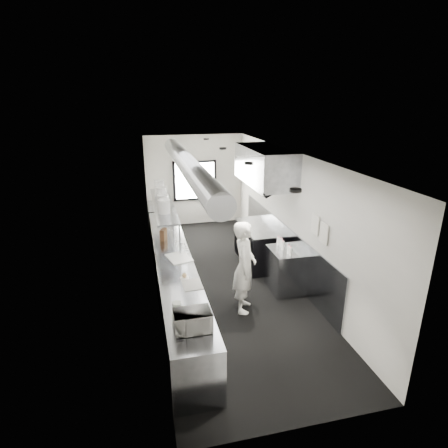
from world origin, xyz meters
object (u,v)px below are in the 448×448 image
bottle_station (286,270)px  plate_stack_b (163,202)px  microwave (192,321)px  squeeze_bottle_a (290,251)px  prep_counter (174,277)px  deli_tub_a (178,317)px  line_cook (244,267)px  plate_stack_d (159,188)px  pass_shelf (164,205)px  squeeze_bottle_e (278,241)px  squeeze_bottle_c (283,246)px  knife_block (163,234)px  exhaust_hood (264,166)px  small_plate (185,278)px  plate_stack_c (161,194)px  plate_stack_a (164,206)px  far_work_table (161,220)px  cutting_board (179,258)px  squeeze_bottle_d (281,243)px  deli_tub_b (177,306)px  squeeze_bottle_b (288,250)px  range (259,245)px

bottle_station → plate_stack_b: plate_stack_b is taller
microwave → squeeze_bottle_a: bearing=40.5°
prep_counter → deli_tub_a: 2.26m
line_cook → bottle_station: bearing=-43.9°
bottle_station → plate_stack_d: plate_stack_d is taller
pass_shelf → squeeze_bottle_e: (2.27, -1.40, -0.54)m
prep_counter → pass_shelf: size_ratio=2.00×
prep_counter → squeeze_bottle_c: size_ratio=31.69×
prep_counter → knife_block: bearing=96.7°
squeeze_bottle_a → squeeze_bottle_c: size_ratio=0.88×
bottle_station → deli_tub_a: size_ratio=5.91×
exhaust_hood → small_plate: 3.39m
pass_shelf → squeeze_bottle_e: size_ratio=16.39×
knife_block → plate_stack_d: plate_stack_d is taller
plate_stack_b → bottle_station: bearing=-28.3°
knife_block → plate_stack_c: size_ratio=0.72×
bottle_station → plate_stack_a: bearing=157.8°
deli_tub_a → bottle_station: bearing=39.0°
pass_shelf → squeeze_bottle_c: pass_shelf is taller
knife_block → far_work_table: bearing=109.9°
exhaust_hood → line_cook: exhaust_hood is taller
deli_tub_a → squeeze_bottle_e: bearing=43.8°
microwave → knife_block: microwave is taller
line_cook → microwave: line_cook is taller
cutting_board → plate_stack_c: 1.98m
microwave → plate_stack_a: plate_stack_a is taller
prep_counter → squeeze_bottle_c: bearing=-4.3°
squeeze_bottle_e → squeeze_bottle_d: bearing=-80.1°
knife_block → plate_stack_c: (0.05, 0.73, 0.72)m
deli_tub_b → knife_block: knife_block is taller
pass_shelf → deli_tub_a: bearing=-91.9°
squeeze_bottle_b → squeeze_bottle_e: bearing=94.1°
range → microwave: 4.29m
exhaust_hood → bottle_station: bearing=-87.8°
squeeze_bottle_b → pass_shelf: bearing=140.9°
prep_counter → deli_tub_b: size_ratio=42.87×
squeeze_bottle_d → squeeze_bottle_a: bearing=-87.6°
deli_tub_b → squeeze_bottle_a: size_ratio=0.84×
squeeze_bottle_a → far_work_table: bearing=118.5°
plate_stack_b → squeeze_bottle_e: size_ratio=1.72×
deli_tub_a → deli_tub_b: size_ratio=1.09×
squeeze_bottle_d → bottle_station: bearing=-73.5°
plate_stack_c → microwave: bearing=-89.0°
range → squeeze_bottle_d: size_ratio=8.59×
plate_stack_b → range: bearing=3.0°
range → bottle_station: bearing=-85.4°
plate_stack_b → squeeze_bottle_d: 2.67m
pass_shelf → cutting_board: pass_shelf is taller
range → line_cook: size_ratio=0.90×
bottle_station → plate_stack_c: plate_stack_c is taller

